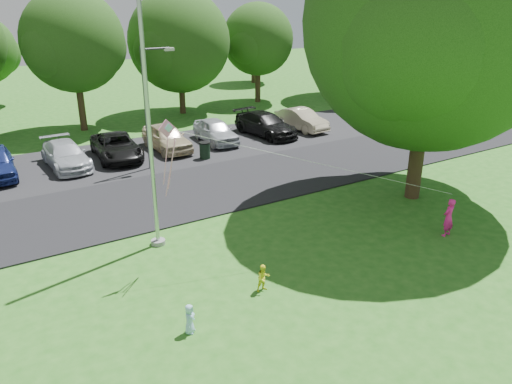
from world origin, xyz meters
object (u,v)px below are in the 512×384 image
street_lamp (150,97)px  child_yellow (263,278)px  child_blue (190,319)px  big_tree (433,28)px  kite (182,145)px  woman (448,217)px  flagpole (149,129)px  trash_can (205,151)px

street_lamp → child_yellow: street_lamp is taller
street_lamp → child_yellow: (-1.42, -12.49, -3.20)m
child_blue → big_tree: bearing=-29.3°
child_blue → kite: (1.46, 3.29, 3.62)m
woman → big_tree: bearing=-127.2°
flagpole → trash_can: bearing=53.9°
flagpole → kite: flagpole is taller
big_tree → child_yellow: bearing=-163.7°
trash_can → kite: 11.84m
child_yellow → child_blue: 2.78m
child_yellow → flagpole: bearing=112.1°
woman → child_yellow: 7.71m
child_yellow → big_tree: bearing=19.3°
big_tree → child_yellow: size_ratio=14.48×
flagpole → street_lamp: (2.98, 8.00, -0.54)m
trash_can → child_yellow: (-4.27, -12.48, -0.05)m
street_lamp → child_yellow: size_ratio=7.06×
big_tree → child_blue: bearing=-164.2°
trash_can → big_tree: size_ratio=0.08×
flagpole → kite: 1.89m
child_blue → kite: bearing=21.0°
trash_can → street_lamp: bearing=180.0°
street_lamp → kite: bearing=-105.3°
child_yellow → kite: 4.63m
flagpole → kite: (0.31, -1.86, -0.13)m
flagpole → child_yellow: flagpole is taller
big_tree → flagpole: bearing=171.2°
flagpole → big_tree: 11.52m
street_lamp → child_yellow: bearing=-96.7°
flagpole → street_lamp: bearing=69.6°
big_tree → child_yellow: 11.88m
street_lamp → flagpole: bearing=-110.6°
woman → kite: 10.01m
trash_can → child_blue: trash_can is taller
street_lamp → woman: street_lamp is taller
child_yellow → child_blue: bearing=-163.1°
flagpole → street_lamp: flagpole is taller
big_tree → child_yellow: (-9.47, -2.77, -6.61)m
street_lamp → trash_can: 4.24m
kite → street_lamp: bearing=67.3°
street_lamp → kite: (-2.67, -9.86, 0.41)m
trash_can → big_tree: big_tree is taller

